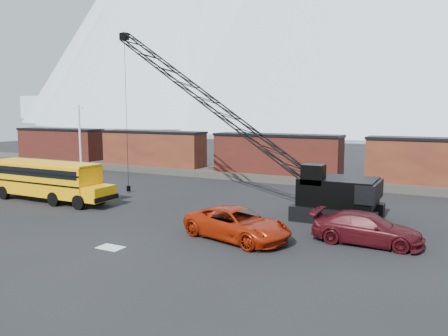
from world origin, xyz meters
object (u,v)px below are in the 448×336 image
object	(u,v)px
school_bus	(48,179)
crawler_crane	(220,109)
red_pickup	(237,224)
maroon_suv	(367,228)

from	to	relation	value
school_bus	crawler_crane	xyz separation A→B (m)	(12.70, 5.48, 5.56)
red_pickup	crawler_crane	size ratio (longest dim) A/B	0.29
red_pickup	crawler_crane	bearing A→B (deg)	48.61
red_pickup	school_bus	bearing A→B (deg)	96.77
school_bus	crawler_crane	bearing A→B (deg)	23.34
red_pickup	maroon_suv	bearing A→B (deg)	-54.65
crawler_crane	red_pickup	bearing A→B (deg)	-56.08
red_pickup	maroon_suv	world-z (taller)	red_pickup
crawler_crane	maroon_suv	bearing A→B (deg)	-24.60
maroon_suv	crawler_crane	world-z (taller)	crawler_crane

